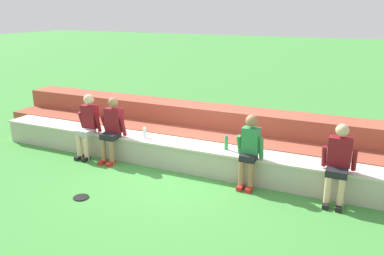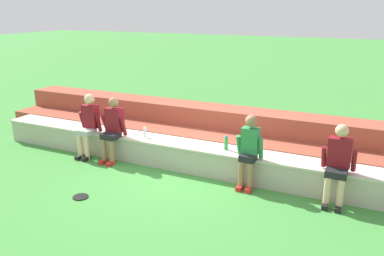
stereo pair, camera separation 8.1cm
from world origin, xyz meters
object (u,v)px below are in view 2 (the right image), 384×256
object	(u,v)px
water_bottle_mid_right	(145,132)
frisbee	(81,197)
person_far_left	(88,123)
water_bottle_mid_left	(226,143)
person_right_of_center	(338,162)
person_left_of_center	(112,127)
person_center	(249,149)

from	to	relation	value
water_bottle_mid_right	frisbee	size ratio (longest dim) A/B	0.85
person_far_left	water_bottle_mid_left	world-z (taller)	person_far_left
person_right_of_center	water_bottle_mid_right	distance (m)	3.95
water_bottle_mid_left	person_left_of_center	bearing A→B (deg)	-173.03
person_far_left	water_bottle_mid_left	bearing A→B (deg)	5.42
water_bottle_mid_right	person_right_of_center	bearing A→B (deg)	-4.05
person_left_of_center	water_bottle_mid_left	bearing A→B (deg)	6.97
water_bottle_mid_left	person_center	bearing A→B (deg)	-29.79
person_left_of_center	person_right_of_center	distance (m)	4.57
person_far_left	person_center	xyz separation A→B (m)	(3.69, -0.02, -0.02)
person_right_of_center	frisbee	bearing A→B (deg)	-157.18
person_center	water_bottle_mid_right	world-z (taller)	person_center
water_bottle_mid_right	frisbee	distance (m)	2.09
person_left_of_center	person_right_of_center	world-z (taller)	person_left_of_center
person_far_left	person_left_of_center	bearing A→B (deg)	-0.49
water_bottle_mid_left	frisbee	size ratio (longest dim) A/B	1.03
person_right_of_center	frisbee	size ratio (longest dim) A/B	5.06
water_bottle_mid_left	water_bottle_mid_right	distance (m)	1.85
person_right_of_center	person_left_of_center	bearing A→B (deg)	-179.97
person_left_of_center	water_bottle_mid_left	world-z (taller)	person_left_of_center
frisbee	water_bottle_mid_left	bearing A→B (deg)	45.63
person_far_left	person_left_of_center	xyz separation A→B (m)	(0.65, -0.01, -0.01)
person_right_of_center	person_center	bearing A→B (deg)	-179.20
person_right_of_center	frisbee	distance (m)	4.46
person_left_of_center	frisbee	bearing A→B (deg)	-73.25
person_far_left	person_center	size ratio (longest dim) A/B	1.02
person_center	frisbee	size ratio (longest dim) A/B	5.03
person_left_of_center	person_far_left	bearing A→B (deg)	179.51
water_bottle_mid_right	frisbee	world-z (taller)	water_bottle_mid_right
person_far_left	person_right_of_center	bearing A→B (deg)	-0.04
person_far_left	person_center	bearing A→B (deg)	-0.39
person_center	water_bottle_mid_left	size ratio (longest dim) A/B	4.88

